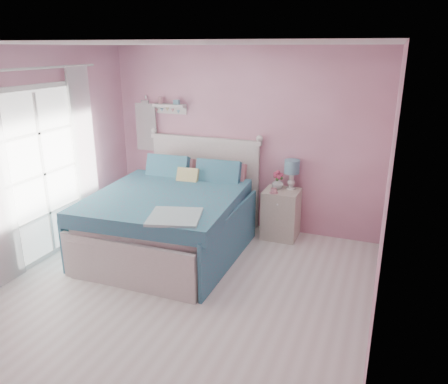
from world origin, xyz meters
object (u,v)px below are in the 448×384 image
Objects in this scene: nightstand at (281,214)px; vase at (278,183)px; table_lamp at (292,169)px; teacup at (274,191)px; bed at (173,218)px.

nightstand is 4.17× the size of vase.
table_lamp is 2.49× the size of vase.
teacup is (-0.17, -0.27, -0.25)m from table_lamp.
table_lamp is 0.41m from teacup.
bed is 3.34× the size of nightstand.
vase is 1.91× the size of teacup.
nightstand is at bearing -33.17° from vase.
nightstand is 0.42m from teacup.
teacup is at bearing -122.67° from table_lamp.
table_lamp reaches higher than teacup.
vase is at bearing 34.46° from bed.
bed is at bearing -148.30° from teacup.
bed is at bearing -141.55° from vase.
vase is (-0.08, 0.05, 0.43)m from nightstand.
bed is 13.90× the size of vase.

